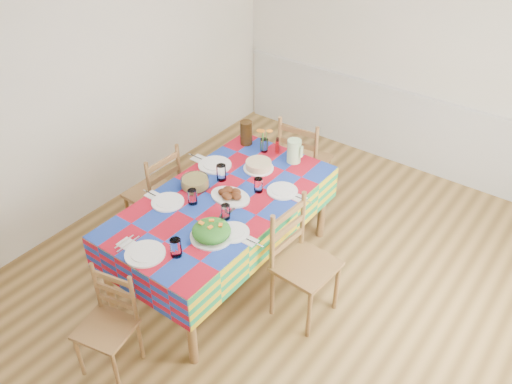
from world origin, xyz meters
TOP-DOWN VIEW (x-y plane):
  - room at (0.00, 0.00)m, footprint 4.58×5.08m
  - wainscot at (0.00, 2.48)m, footprint 4.41×0.06m
  - dining_table at (-0.57, -0.20)m, footprint 1.11×2.06m
  - setting_near_head at (-0.51, -1.03)m, footprint 0.50×0.33m
  - setting_left_near at (-0.84, -0.47)m, footprint 0.50×0.30m
  - setting_left_far at (-0.88, 0.11)m, footprint 0.56×0.34m
  - setting_right_near at (-0.26, -0.45)m, footprint 0.49×0.28m
  - setting_right_far at (-0.27, 0.15)m, footprint 0.51×0.29m
  - meat_platter at (-0.52, -0.14)m, footprint 0.37×0.26m
  - salad_platter at (-0.31, -0.63)m, footprint 0.34×0.34m
  - pasta_bowl at (-0.87, -0.20)m, footprint 0.25×0.25m
  - cake at (-0.59, 0.36)m, footprint 0.28×0.28m
  - serving_utensils at (-0.41, -0.34)m, footprint 0.13×0.30m
  - flower_vase at (-0.73, 0.65)m, footprint 0.16×0.13m
  - hot_sauce at (-0.61, 0.70)m, footprint 0.04×0.04m
  - green_pitcher at (-0.40, 0.66)m, footprint 0.13×0.13m
  - tea_pitcher at (-0.96, 0.66)m, footprint 0.12×0.12m
  - name_card at (-0.59, -1.17)m, footprint 0.08×0.02m
  - chair_near at (-0.58, -1.51)m, footprint 0.45×0.44m
  - chair_far at (-0.56, 1.10)m, footprint 0.51×0.49m
  - chair_left at (-1.39, -0.20)m, footprint 0.43×0.45m
  - chair_right at (0.25, -0.20)m, footprint 0.47×0.49m

SIDE VIEW (x-z plane):
  - chair_near at x=-0.58m, z-range -0.01..0.86m
  - wainscot at x=0.00m, z-range 0.03..0.95m
  - chair_left at x=-1.39m, z-range -0.01..1.00m
  - chair_right at x=0.25m, z-range -0.01..1.04m
  - chair_far at x=-0.56m, z-range -0.01..1.04m
  - dining_table at x=-0.57m, z-range 0.31..1.11m
  - serving_utensils at x=-0.41m, z-range 0.80..0.81m
  - name_card at x=-0.59m, z-range 0.80..0.82m
  - setting_right_near at x=-0.26m, z-range 0.77..0.89m
  - meat_platter at x=-0.52m, z-range 0.80..0.87m
  - setting_right_far at x=-0.27m, z-range 0.77..0.90m
  - setting_left_near at x=-0.84m, z-range 0.77..0.90m
  - setting_near_head at x=-0.51m, z-range 0.76..0.91m
  - setting_left_far at x=-0.88m, z-range 0.76..0.91m
  - cake at x=-0.59m, z-range 0.80..0.88m
  - pasta_bowl at x=-0.87m, z-range 0.80..0.89m
  - salad_platter at x=-0.31m, z-range 0.79..0.93m
  - hot_sauce at x=-0.61m, z-range 0.80..0.97m
  - flower_vase at x=-0.73m, z-range 0.78..1.03m
  - green_pitcher at x=-0.40m, z-range 0.80..1.03m
  - tea_pitcher at x=-0.96m, z-range 0.80..1.04m
  - room at x=0.00m, z-range -0.04..2.74m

